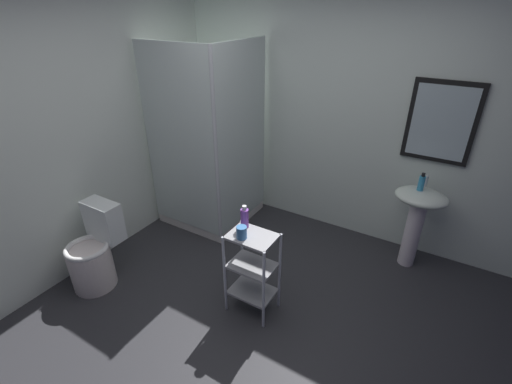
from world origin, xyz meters
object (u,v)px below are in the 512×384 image
object	(u,v)px
shower_stall	(212,185)
conditioner_bottle_purple	(245,218)
hand_soap_bottle	(421,183)
toilet	(95,254)
rinse_cup	(242,232)
storage_cart	(252,267)
pedestal_sink	(417,213)

from	to	relation	value
shower_stall	conditioner_bottle_purple	world-z (taller)	shower_stall
hand_soap_bottle	toilet	bearing A→B (deg)	-143.58
conditioner_bottle_purple	rinse_cup	xyz separation A→B (m)	(0.06, -0.14, -0.03)
shower_stall	storage_cart	size ratio (longest dim) A/B	2.70
toilet	hand_soap_bottle	size ratio (longest dim) A/B	4.55
toilet	rinse_cup	xyz separation A→B (m)	(1.33, 0.38, 0.47)
shower_stall	pedestal_sink	xyz separation A→B (m)	(2.12, 0.34, 0.12)
toilet	rinse_cup	world-z (taller)	rinse_cup
shower_stall	hand_soap_bottle	xyz separation A→B (m)	(2.09, 0.34, 0.42)
storage_cart	rinse_cup	bearing A→B (deg)	-128.25
pedestal_sink	storage_cart	xyz separation A→B (m)	(-1.00, -1.29, -0.14)
hand_soap_bottle	conditioner_bottle_purple	world-z (taller)	hand_soap_bottle
pedestal_sink	rinse_cup	bearing A→B (deg)	-127.90
toilet	hand_soap_bottle	distance (m)	2.98
shower_stall	toilet	xyz separation A→B (m)	(-0.27, -1.40, -0.15)
pedestal_sink	conditioner_bottle_purple	bearing A→B (deg)	-132.48
storage_cart	shower_stall	bearing A→B (deg)	139.54
shower_stall	pedestal_sink	world-z (taller)	shower_stall
rinse_cup	storage_cart	bearing A→B (deg)	51.75
pedestal_sink	rinse_cup	distance (m)	1.73
toilet	conditioner_bottle_purple	distance (m)	1.46
hand_soap_bottle	shower_stall	bearing A→B (deg)	-170.79
shower_stall	rinse_cup	bearing A→B (deg)	-43.66
shower_stall	conditioner_bottle_purple	xyz separation A→B (m)	(1.00, -0.88, 0.36)
pedestal_sink	storage_cart	world-z (taller)	pedestal_sink
shower_stall	storage_cart	bearing A→B (deg)	-40.46
shower_stall	storage_cart	world-z (taller)	shower_stall
shower_stall	hand_soap_bottle	bearing A→B (deg)	9.21
conditioner_bottle_purple	storage_cart	bearing A→B (deg)	-32.81
conditioner_bottle_purple	toilet	bearing A→B (deg)	-157.68
pedestal_sink	storage_cart	size ratio (longest dim) A/B	1.09
toilet	conditioner_bottle_purple	xyz separation A→B (m)	(1.27, 0.52, 0.51)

